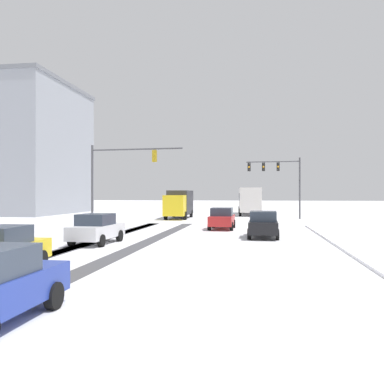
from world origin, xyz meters
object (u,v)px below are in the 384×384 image
(car_red_lead, at_px, (222,218))
(box_truck_delivery, at_px, (179,203))
(car_black_second, at_px, (263,224))
(traffic_signal_far_right, at_px, (278,174))
(car_white_third, at_px, (96,229))
(bus_oncoming, at_px, (249,199))
(traffic_signal_near_left, at_px, (117,170))
(car_yellow_cab_fourth, at_px, (0,250))

(car_red_lead, xyz_separation_m, box_truck_delivery, (-5.67, 12.88, 0.82))
(car_red_lead, height_order, car_black_second, same)
(traffic_signal_far_right, relative_size, car_white_third, 1.56)
(car_red_lead, bearing_deg, box_truck_delivery, 113.77)
(car_white_third, xyz_separation_m, bus_oncoming, (7.69, 32.20, 1.18))
(car_red_lead, bearing_deg, car_black_second, -62.04)
(traffic_signal_far_right, relative_size, bus_oncoming, 0.59)
(traffic_signal_near_left, xyz_separation_m, traffic_signal_far_right, (12.99, 14.24, 0.27))
(traffic_signal_near_left, bearing_deg, car_white_third, -77.60)
(traffic_signal_near_left, relative_size, box_truck_delivery, 0.99)
(traffic_signal_near_left, distance_m, car_black_second, 12.75)
(traffic_signal_far_right, height_order, car_yellow_cab_fourth, traffic_signal_far_right)
(car_black_second, bearing_deg, bus_oncoming, 92.58)
(car_yellow_cab_fourth, bearing_deg, car_red_lead, 72.21)
(car_red_lead, distance_m, car_yellow_cab_fourth, 19.59)
(box_truck_delivery, bearing_deg, car_yellow_cab_fourth, -90.57)
(traffic_signal_far_right, distance_m, car_black_second, 19.87)
(bus_oncoming, bearing_deg, traffic_signal_near_left, -113.54)
(car_red_lead, relative_size, box_truck_delivery, 0.55)
(car_yellow_cab_fourth, bearing_deg, traffic_signal_near_left, 96.58)
(car_black_second, height_order, box_truck_delivery, box_truck_delivery)
(bus_oncoming, bearing_deg, car_black_second, -87.42)
(traffic_signal_near_left, height_order, box_truck_delivery, traffic_signal_near_left)
(car_red_lead, bearing_deg, traffic_signal_far_right, 70.38)
(bus_oncoming, bearing_deg, car_yellow_cab_fourth, -100.74)
(car_white_third, distance_m, car_yellow_cab_fourth, 8.51)
(car_red_lead, height_order, car_white_third, same)
(car_red_lead, bearing_deg, car_yellow_cab_fourth, -107.79)
(traffic_signal_near_left, distance_m, bus_oncoming, 24.70)
(car_red_lead, xyz_separation_m, car_white_third, (-5.96, -10.15, 0.00))
(traffic_signal_far_right, xyz_separation_m, car_black_second, (-1.92, -19.38, -3.96))
(box_truck_delivery, bearing_deg, bus_oncoming, 51.10)
(car_black_second, xyz_separation_m, car_white_third, (-8.94, -4.53, 0.00))
(bus_oncoming, relative_size, box_truck_delivery, 1.49)
(car_red_lead, height_order, box_truck_delivery, box_truck_delivery)
(car_white_third, bearing_deg, traffic_signal_near_left, 102.40)
(traffic_signal_far_right, height_order, car_white_third, traffic_signal_far_right)
(car_black_second, bearing_deg, car_red_lead, 117.96)
(traffic_signal_far_right, xyz_separation_m, box_truck_delivery, (-10.58, -0.89, -3.14))
(traffic_signal_far_right, bearing_deg, box_truck_delivery, -175.22)
(traffic_signal_far_right, height_order, bus_oncoming, traffic_signal_far_right)
(box_truck_delivery, bearing_deg, car_red_lead, -66.23)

